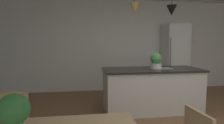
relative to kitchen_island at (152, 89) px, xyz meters
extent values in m
cube|color=white|center=(0.19, 1.99, 0.89)|extent=(10.00, 0.12, 2.70)
cube|color=tan|center=(-2.31, -1.49, 0.20)|extent=(0.38, 0.04, 0.42)
cube|color=silver|center=(0.00, 0.00, -0.02)|extent=(1.99, 0.82, 0.88)
cube|color=black|center=(0.00, 0.00, 0.42)|extent=(2.05, 0.88, 0.04)
cube|color=gray|center=(0.24, 0.00, 0.44)|extent=(0.36, 0.30, 0.01)
cube|color=silver|center=(1.29, 1.59, 0.53)|extent=(0.66, 0.64, 1.99)
cylinder|color=#4C4C4C|center=(1.00, 1.25, 0.53)|extent=(0.02, 0.02, 1.19)
cone|color=olive|center=(-0.40, 0.00, 1.67)|extent=(0.18, 0.18, 0.21)
cone|color=black|center=(0.40, 0.00, 1.65)|extent=(0.21, 0.21, 0.21)
cylinder|color=beige|center=(0.08, 0.00, 0.49)|extent=(0.23, 0.23, 0.11)
sphere|color=#478C42|center=(0.08, 0.00, 0.65)|extent=(0.24, 0.24, 0.24)
sphere|color=#2D6B33|center=(-1.97, -2.46, 0.51)|extent=(0.24, 0.24, 0.24)
camera|label=1|loc=(-1.47, -3.97, 1.00)|focal=31.88mm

